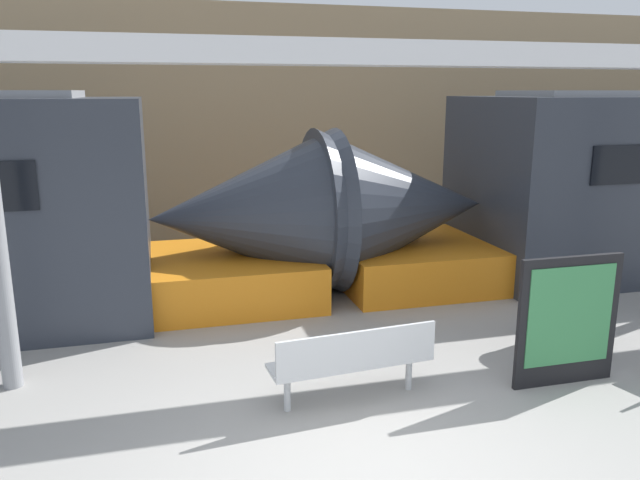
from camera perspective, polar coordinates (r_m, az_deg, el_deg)
ground_plane at (r=5.68m, az=2.87°, el=-20.70°), size 60.00×60.00×0.00m
station_wall at (r=13.84m, az=-8.98°, el=10.45°), size 56.00×0.20×5.00m
bench_near at (r=6.55m, az=3.09°, el=-10.72°), size 1.77×0.59×0.84m
trash_bin at (r=8.69m, az=21.62°, el=-5.60°), size 0.55×0.55×0.98m
poster_board at (r=7.39m, az=21.72°, el=-6.85°), size 1.23×0.07×1.47m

